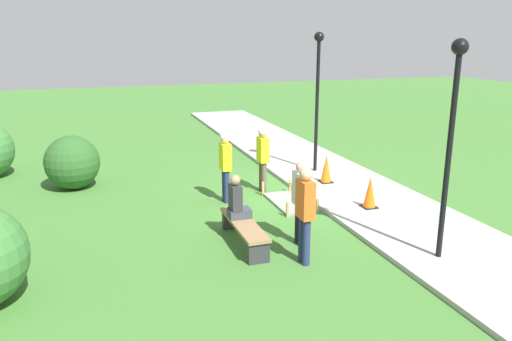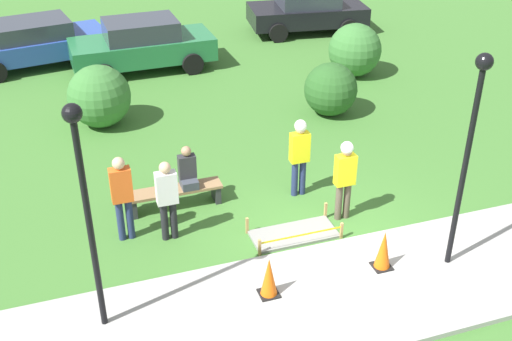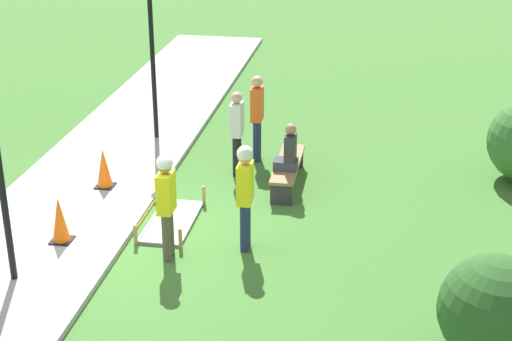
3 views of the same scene
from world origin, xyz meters
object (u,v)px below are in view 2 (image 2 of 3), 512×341
at_px(worker_supervisor, 345,174).
at_px(parked_car_blue, 34,42).
at_px(lamppost_near, 471,134).
at_px(lamppost_far, 84,189).
at_px(bystander_in_gray_shirt, 167,196).
at_px(bystander_in_orange_shirt, 122,194).
at_px(parked_car_black, 307,10).
at_px(parked_car_green, 142,44).
at_px(traffic_cone_far_patch, 384,250).
at_px(worker_assistant, 300,151).
at_px(park_bench, 175,194).
at_px(person_seated_on_bench, 188,170).
at_px(traffic_cone_near_patch, 269,277).

distance_m(worker_supervisor, parked_car_blue, 12.51).
height_order(lamppost_near, lamppost_far, lamppost_near).
relative_size(worker_supervisor, bystander_in_gray_shirt, 1.03).
height_order(lamppost_near, parked_car_blue, lamppost_near).
distance_m(bystander_in_orange_shirt, parked_car_black, 13.79).
height_order(lamppost_near, parked_car_green, lamppost_near).
relative_size(traffic_cone_far_patch, parked_car_black, 0.17).
bearing_deg(worker_supervisor, worker_assistant, 113.74).
bearing_deg(park_bench, worker_supervisor, -25.40).
xyz_separation_m(worker_supervisor, lamppost_far, (-5.00, -1.64, 1.59)).
bearing_deg(bystander_in_orange_shirt, lamppost_far, -107.14).
height_order(worker_supervisor, worker_assistant, worker_assistant).
xyz_separation_m(person_seated_on_bench, parked_car_blue, (-2.70, 9.69, -0.04)).
relative_size(person_seated_on_bench, worker_supervisor, 0.51).
bearing_deg(parked_car_green, park_bench, -96.70).
bearing_deg(bystander_in_orange_shirt, worker_assistant, 6.52).
height_order(worker_supervisor, parked_car_black, worker_supervisor).
xyz_separation_m(lamppost_far, parked_car_blue, (-0.52, 12.87, -1.86)).
relative_size(park_bench, parked_car_blue, 0.41).
bearing_deg(bystander_in_orange_shirt, park_bench, 34.34).
relative_size(bystander_in_orange_shirt, bystander_in_gray_shirt, 1.06).
xyz_separation_m(bystander_in_orange_shirt, lamppost_far, (-0.72, -2.35, 1.60)).
xyz_separation_m(person_seated_on_bench, bystander_in_orange_shirt, (-1.45, -0.83, 0.22)).
distance_m(bystander_in_gray_shirt, parked_car_blue, 10.98).
bearing_deg(parked_car_green, lamppost_far, -104.34).
relative_size(traffic_cone_near_patch, bystander_in_orange_shirt, 0.42).
bearing_deg(bystander_in_orange_shirt, bystander_in_gray_shirt, -18.49).
distance_m(bystander_in_orange_shirt, lamppost_far, 2.94).
xyz_separation_m(bystander_in_orange_shirt, lamppost_near, (5.42, -2.76, 1.68)).
bearing_deg(bystander_in_gray_shirt, park_bench, 71.92).
distance_m(worker_supervisor, bystander_in_orange_shirt, 4.33).
xyz_separation_m(lamppost_near, parked_car_green, (-3.47, 11.75, -1.87)).
bearing_deg(parked_car_black, lamppost_near, -94.62).
relative_size(traffic_cone_near_patch, worker_supervisor, 0.43).
relative_size(bystander_in_orange_shirt, lamppost_far, 0.47).
bearing_deg(lamppost_near, parked_car_blue, 116.68).
relative_size(parked_car_black, parked_car_blue, 0.93).
bearing_deg(worker_assistant, park_bench, 172.47).
distance_m(person_seated_on_bench, parked_car_black, 12.26).
distance_m(worker_assistant, bystander_in_gray_shirt, 3.06).
bearing_deg(worker_assistant, bystander_in_orange_shirt, -173.48).
height_order(bystander_in_gray_shirt, lamppost_near, lamppost_near).
height_order(park_bench, parked_car_black, parked_car_black).
xyz_separation_m(traffic_cone_near_patch, traffic_cone_far_patch, (2.18, 0.04, 0.01)).
xyz_separation_m(worker_supervisor, lamppost_near, (1.15, -2.05, 1.66)).
distance_m(park_bench, person_seated_on_bench, 0.57).
height_order(traffic_cone_far_patch, lamppost_near, lamppost_near).
relative_size(person_seated_on_bench, lamppost_far, 0.23).
height_order(person_seated_on_bench, worker_assistant, worker_assistant).
height_order(person_seated_on_bench, lamppost_near, lamppost_near).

